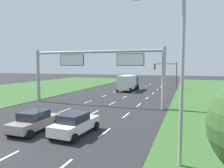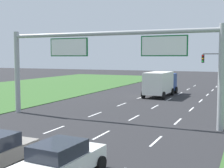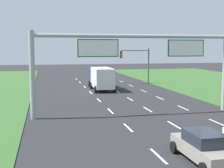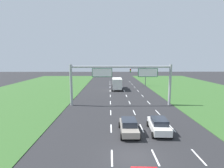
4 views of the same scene
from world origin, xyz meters
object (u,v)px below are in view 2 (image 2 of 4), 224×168
Objects in this scene: car_near_red at (61,161)px; traffic_light_mast at (223,64)px; box_truck at (161,83)px; sign_gantry at (106,56)px.

car_near_red is 0.78× the size of traffic_light_mast.
sign_gantry reaches higher than box_truck.
sign_gantry reaches higher than traffic_light_mast.
box_truck is 9.23m from traffic_light_mast.
sign_gantry is (0.10, -16.21, 3.26)m from box_truck.
box_truck is at bearing 90.36° from sign_gantry.
sign_gantry is (-3.25, 11.32, 4.10)m from car_near_red.
traffic_light_mast is at bearing 87.23° from car_near_red.
sign_gantry is 23.06m from traffic_light_mast.
box_truck is 16.53m from sign_gantry.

